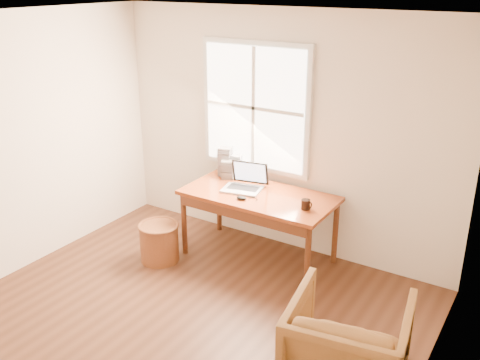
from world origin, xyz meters
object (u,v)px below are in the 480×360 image
object	(u,v)px
desk	(259,196)
coffee_mug	(306,204)
armchair	(347,347)
wicker_stool	(159,243)
laptop	(242,177)
cd_stack_a	(236,165)

from	to	relation	value
desk	coffee_mug	size ratio (longest dim) A/B	15.95
desk	armchair	bearing A→B (deg)	-41.77
wicker_stool	laptop	world-z (taller)	laptop
armchair	laptop	distance (m)	2.28
armchair	wicker_stool	xyz separation A→B (m)	(-2.42, 0.78, -0.18)
laptop	cd_stack_a	xyz separation A→B (m)	(-0.29, 0.35, -0.03)
cd_stack_a	coffee_mug	bearing A→B (deg)	-21.31
armchair	wicker_stool	world-z (taller)	armchair
wicker_stool	cd_stack_a	distance (m)	1.21
wicker_stool	cd_stack_a	size ratio (longest dim) A/B	1.61
wicker_stool	laptop	distance (m)	1.14
armchair	wicker_stool	bearing A→B (deg)	-27.04
coffee_mug	wicker_stool	bearing A→B (deg)	-164.76
wicker_stool	laptop	size ratio (longest dim) A/B	0.93
armchair	laptop	size ratio (longest dim) A/B	1.92
cd_stack_a	armchair	bearing A→B (deg)	-39.95
desk	coffee_mug	distance (m)	0.59
armchair	coffee_mug	bearing A→B (deg)	-62.41
armchair	laptop	world-z (taller)	laptop
desk	armchair	xyz separation A→B (m)	(1.55, -1.38, -0.34)
laptop	coffee_mug	distance (m)	0.79
coffee_mug	cd_stack_a	xyz separation A→B (m)	(-1.07, 0.42, 0.08)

